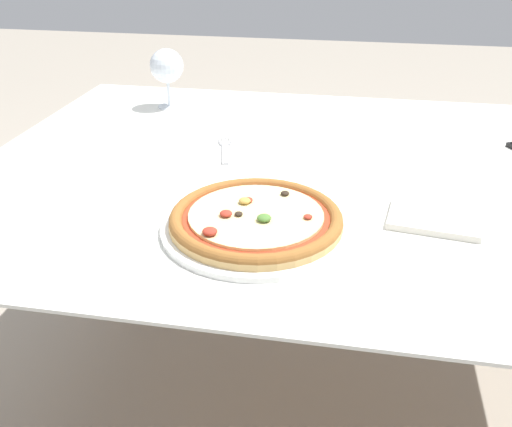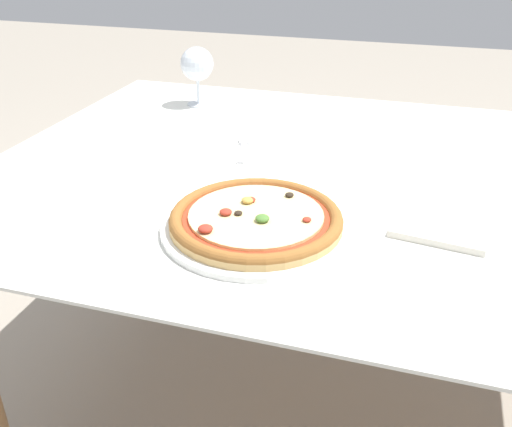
# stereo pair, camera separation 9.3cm
# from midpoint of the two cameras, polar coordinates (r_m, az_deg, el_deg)

# --- Properties ---
(ground_plane) EXTENTS (10.00, 10.00, 0.00)m
(ground_plane) POSITION_cam_midpoint_polar(r_m,az_deg,el_deg) (1.59, 9.18, -20.19)
(ground_plane) COLOR #9E9384
(dining_table) EXTENTS (1.50, 1.07, 0.71)m
(dining_table) POSITION_cam_midpoint_polar(r_m,az_deg,el_deg) (1.20, 11.46, 0.70)
(dining_table) COLOR #997047
(dining_table) RESTS_ON ground_plane
(pizza_plate) EXTENTS (0.32, 0.32, 0.04)m
(pizza_plate) POSITION_cam_midpoint_polar(r_m,az_deg,el_deg) (0.94, 2.84, -0.78)
(pizza_plate) COLOR white
(pizza_plate) RESTS_ON dining_table
(fork) EXTENTS (0.06, 0.17, 0.00)m
(fork) POSITION_cam_midpoint_polar(r_m,az_deg,el_deg) (1.28, 0.84, 6.58)
(fork) COLOR silver
(fork) RESTS_ON dining_table
(wine_glass_far_left) EXTENTS (0.09, 0.09, 0.16)m
(wine_glass_far_left) POSITION_cam_midpoint_polar(r_m,az_deg,el_deg) (1.56, -4.17, 14.59)
(wine_glass_far_left) COLOR silver
(wine_glass_far_left) RESTS_ON dining_table
(napkin_folded) EXTENTS (0.16, 0.13, 0.01)m
(napkin_folded) POSITION_cam_midpoint_polar(r_m,az_deg,el_deg) (1.00, 20.56, -1.48)
(napkin_folded) COLOR silver
(napkin_folded) RESTS_ON dining_table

